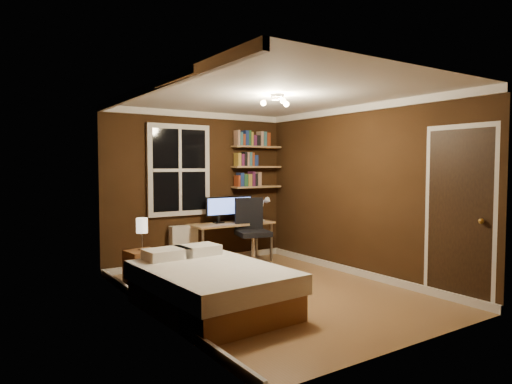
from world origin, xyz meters
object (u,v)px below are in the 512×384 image
monitor_right (240,209)px  desk_lamp (265,208)px  nightstand (143,269)px  monitor_left (219,210)px  office_chair (252,240)px  radiator (184,246)px  bedside_lamp (142,234)px  desk (232,226)px  bed (211,287)px

monitor_right → desk_lamp: bearing=-33.2°
nightstand → monitor_left: 1.83m
office_chair → radiator: bearing=163.8°
nightstand → bedside_lamp: (0.00, 0.00, 0.46)m
bedside_lamp → office_chair: (1.91, 0.24, -0.28)m
desk → office_chair: 0.46m
desk → monitor_right: (0.20, 0.07, 0.28)m
radiator → office_chair: size_ratio=0.61×
radiator → monitor_left: bearing=-9.5°
office_chair → desk: bearing=124.9°
bedside_lamp → desk: (1.77, 0.64, -0.10)m
monitor_right → desk_lamp: 0.42m
monitor_right → monitor_left: bearing=180.0°
desk → monitor_right: bearing=19.5°
bed → desk_lamp: size_ratio=4.31×
bed → nightstand: size_ratio=3.85×
monitor_left → nightstand: bearing=-155.5°
monitor_left → office_chair: size_ratio=0.42×
radiator → monitor_left: (0.59, -0.10, 0.56)m
bed → nightstand: (-0.29, 1.38, -0.02)m
bed → monitor_left: (1.26, 2.09, 0.63)m
desk → monitor_left: (-0.21, 0.07, 0.28)m
desk → radiator: bearing=168.0°
bed → desk_lamp: desk_lamp is taller
bed → desk_lamp: bearing=39.5°
bed → office_chair: size_ratio=1.73×
bed → radiator: radiator is taller
desk → desk_lamp: size_ratio=3.23×
nightstand → radiator: 1.26m
nightstand → desk_lamp: desk_lamp is taller
bed → radiator: (0.68, 2.19, 0.07)m
monitor_right → desk: bearing=-160.5°
desk_lamp → monitor_left: bearing=163.1°
radiator → monitor_right: size_ratio=1.45×
bed → monitor_right: bearing=48.3°
bed → bedside_lamp: (-0.29, 1.38, 0.44)m
nightstand → monitor_left: bearing=18.4°
bed → desk: 2.52m
radiator → desk: size_ratio=0.47×
nightstand → bed: bearing=-84.2°
radiator → monitor_left: 0.82m
desk → monitor_right: 0.35m
nightstand → monitor_left: size_ratio=1.07×
nightstand → desk_lamp: 2.46m
bed → office_chair: (1.62, 1.62, 0.16)m
radiator → desk_lamp: (1.35, -0.33, 0.56)m
nightstand → desk: bearing=13.8°
bed → monitor_left: size_ratio=4.12×
desk → monitor_right: size_ratio=3.09×
bedside_lamp → radiator: 1.32m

